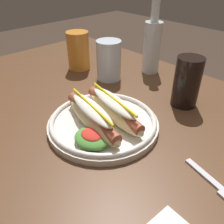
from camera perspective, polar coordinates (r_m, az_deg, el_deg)
name	(u,v)px	position (r m, az deg, el deg)	size (l,w,h in m)	color
dining_table	(104,141)	(0.71, -1.93, -7.00)	(1.25, 0.85, 0.74)	#51331E
hot_dog_plate	(103,119)	(0.57, -2.28, -1.68)	(0.27, 0.27, 0.08)	silver
fork	(215,184)	(0.49, 23.78, -15.67)	(0.12, 0.05, 0.00)	silver
soda_cup	(187,82)	(0.68, 17.73, 6.95)	(0.07, 0.07, 0.14)	black
water_cup	(109,60)	(0.80, -0.77, 12.41)	(0.08, 0.08, 0.13)	silver
extra_cup	(78,51)	(0.90, -8.16, 14.50)	(0.08, 0.08, 0.14)	orange
glass_bottle	(152,44)	(0.86, 9.72, 15.85)	(0.06, 0.06, 0.26)	silver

